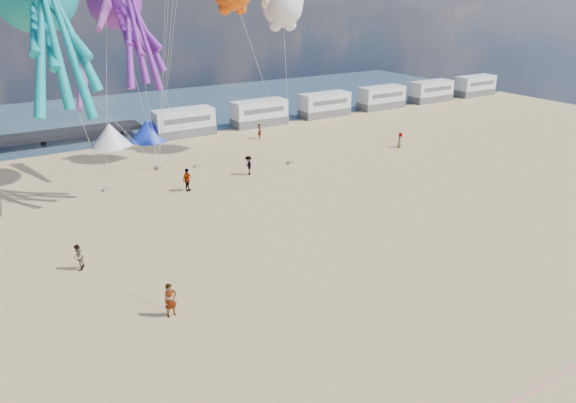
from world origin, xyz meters
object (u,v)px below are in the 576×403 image
object	(u,v)px
sandbag_b	(160,168)
sandbag_d	(197,166)
windsock_right	(82,87)
motorhome_1	(259,113)
windsock_mid	(136,32)
beachgoer_1	(78,257)
sandbag_c	(291,162)
beachgoer_2	(248,165)
motorhome_0	(184,123)
beachgoer_5	(260,131)
motorhome_2	(325,105)
standing_person	(171,300)
windsock_left	(106,7)
beachgoer_3	(187,180)
sandbag_e	(159,167)
kite_octopus_purple	(114,2)
motorhome_4	(431,91)
sandbag_a	(107,189)
kite_panda	(283,6)
motorhome_3	(381,98)
tent_blue	(148,130)
motorhome_5	(475,86)
beachgoer_0	(400,140)
tent_white	(110,135)

from	to	relation	value
sandbag_b	sandbag_d	distance (m)	3.30
sandbag_d	windsock_right	size ratio (longest dim) A/B	0.11
motorhome_1	windsock_mid	size ratio (longest dim) A/B	1.04
beachgoer_1	sandbag_c	world-z (taller)	beachgoer_1
beachgoer_2	motorhome_1	bearing A→B (deg)	160.26
sandbag_b	motorhome_0	bearing A→B (deg)	58.63
beachgoer_5	windsock_right	size ratio (longest dim) A/B	0.36
motorhome_2	standing_person	size ratio (longest dim) A/B	3.73
beachgoer_5	sandbag_b	xyz separation A→B (m)	(-12.77, -4.73, -0.71)
windsock_left	sandbag_b	bearing A→B (deg)	72.14
standing_person	beachgoer_3	distance (m)	17.42
sandbag_c	sandbag_e	bearing A→B (deg)	155.13
beachgoer_1	kite_octopus_purple	world-z (taller)	kite_octopus_purple
sandbag_c	beachgoer_5	bearing A→B (deg)	79.34
motorhome_0	motorhome_1	size ratio (longest dim) A/B	1.00
beachgoer_5	sandbag_d	xyz separation A→B (m)	(-9.67, -5.87, -0.71)
sandbag_b	motorhome_4	bearing A→B (deg)	12.94
sandbag_c	sandbag_a	bearing A→B (deg)	174.34
kite_panda	kite_octopus_purple	bearing A→B (deg)	179.19
beachgoer_5	standing_person	bearing A→B (deg)	149.50
motorhome_0	windsock_mid	xyz separation A→B (m)	(-7.35, -11.11, 10.35)
motorhome_3	windsock_left	size ratio (longest dim) A/B	0.89
tent_blue	sandbag_a	xyz separation A→B (m)	(-7.57, -13.14, -1.09)
sandbag_c	sandbag_d	xyz separation A→B (m)	(-7.91, 3.47, 0.00)
motorhome_5	sandbag_c	size ratio (longest dim) A/B	13.20
kite_octopus_purple	windsock_left	xyz separation A→B (m)	(-1.26, -2.77, -0.29)
beachgoer_5	motorhome_0	bearing A→B (deg)	55.74
beachgoer_0	beachgoer_3	distance (m)	23.28
beachgoer_2	kite_octopus_purple	xyz separation A→B (m)	(-8.89, 3.74, 13.24)
sandbag_e	sandbag_c	bearing A→B (deg)	-24.87
kite_octopus_purple	tent_white	bearing A→B (deg)	67.64
beachgoer_2	sandbag_d	size ratio (longest dim) A/B	3.39
sandbag_a	standing_person	bearing A→B (deg)	-94.14
motorhome_3	beachgoer_1	bearing A→B (deg)	-150.21
motorhome_2	sandbag_b	xyz separation A→B (m)	(-25.19, -10.15, -1.39)
motorhome_4	windsock_left	distance (m)	51.81
beachgoer_0	beachgoer_5	distance (m)	15.01
motorhome_5	beachgoer_1	xyz separation A→B (m)	(-63.43, -25.44, -0.72)
motorhome_0	tent_blue	size ratio (longest dim) A/B	1.65
motorhome_1	kite_octopus_purple	bearing A→B (deg)	-147.20
motorhome_2	windsock_left	size ratio (longest dim) A/B	0.89
beachgoer_5	motorhome_4	bearing A→B (deg)	-74.96
beachgoer_5	sandbag_e	size ratio (longest dim) A/B	3.29
windsock_mid	tent_white	bearing A→B (deg)	93.55
beachgoer_5	kite_panda	xyz separation A→B (m)	(-0.24, -5.41, 12.82)
beachgoer_3	windsock_mid	size ratio (longest dim) A/B	0.29
sandbag_b	sandbag_c	world-z (taller)	same
motorhome_5	standing_person	bearing A→B (deg)	-151.69
motorhome_1	kite_panda	distance (m)	16.58
beachgoer_5	windsock_left	bearing A→B (deg)	124.08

